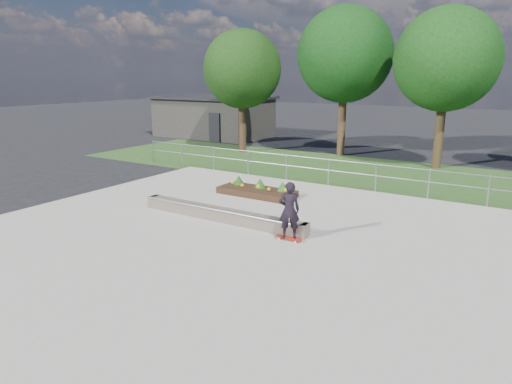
% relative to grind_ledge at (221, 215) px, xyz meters
% --- Properties ---
extents(ground, '(120.00, 120.00, 0.00)m').
position_rel_grind_ledge_xyz_m(ground, '(0.93, -1.24, -0.26)').
color(ground, black).
rests_on(ground, ground).
extents(grass_verge, '(30.00, 8.00, 0.02)m').
position_rel_grind_ledge_xyz_m(grass_verge, '(0.93, 9.76, -0.25)').
color(grass_verge, '#284B1E').
rests_on(grass_verge, ground).
extents(concrete_slab, '(15.00, 15.00, 0.06)m').
position_rel_grind_ledge_xyz_m(concrete_slab, '(0.93, -1.24, -0.23)').
color(concrete_slab, '#A39D91').
rests_on(concrete_slab, ground).
extents(fence, '(20.06, 0.06, 1.20)m').
position_rel_grind_ledge_xyz_m(fence, '(0.93, 6.26, 0.51)').
color(fence, gray).
rests_on(fence, ground).
extents(building, '(8.40, 5.40, 3.00)m').
position_rel_grind_ledge_xyz_m(building, '(-13.06, 16.76, 1.25)').
color(building, '#292724').
rests_on(building, ground).
extents(tree_far_left, '(4.55, 4.55, 7.15)m').
position_rel_grind_ledge_xyz_m(tree_far_left, '(-7.07, 11.76, 4.59)').
color(tree_far_left, '#301D13').
rests_on(tree_far_left, ground).
extents(tree_mid_left, '(5.25, 5.25, 8.25)m').
position_rel_grind_ledge_xyz_m(tree_mid_left, '(-1.57, 13.76, 5.34)').
color(tree_mid_left, '#362215').
rests_on(tree_mid_left, ground).
extents(tree_mid_right, '(4.90, 4.90, 7.70)m').
position_rel_grind_ledge_xyz_m(tree_mid_right, '(3.93, 12.76, 4.97)').
color(tree_mid_right, '#302113').
rests_on(tree_mid_right, ground).
extents(grind_ledge, '(6.00, 0.44, 0.43)m').
position_rel_grind_ledge_xyz_m(grind_ledge, '(0.00, 0.00, 0.00)').
color(grind_ledge, brown).
rests_on(grind_ledge, concrete_slab).
extents(planter_bed, '(3.00, 1.20, 0.61)m').
position_rel_grind_ledge_xyz_m(planter_bed, '(-0.74, 3.34, -0.02)').
color(planter_bed, black).
rests_on(planter_bed, concrete_slab).
extents(skateboarder, '(0.80, 0.64, 1.68)m').
position_rel_grind_ledge_xyz_m(skateboarder, '(2.64, -0.42, 0.67)').
color(skateboarder, white).
rests_on(skateboarder, concrete_slab).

